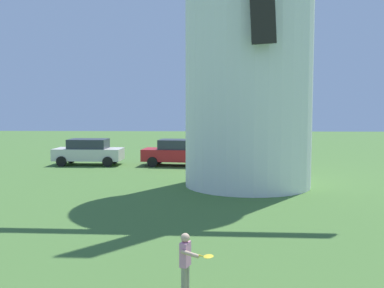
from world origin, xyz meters
TOP-DOWN VIEW (x-y plane):
  - windmill at (2.39, 16.72)m, footprint 9.89×6.27m
  - player_far at (0.25, 5.16)m, footprint 0.67×0.65m
  - parked_car_cream at (-6.55, 23.39)m, footprint 4.08×1.96m
  - parked_car_red at (-0.98, 23.18)m, footprint 4.62×2.27m
  - parked_car_silver at (4.00, 23.07)m, footprint 4.27×2.26m

SIDE VIEW (x-z plane):
  - player_far at x=0.25m, z-range 0.08..1.23m
  - parked_car_cream at x=-6.55m, z-range 0.03..1.59m
  - parked_car_silver at x=4.00m, z-range 0.03..1.59m
  - parked_car_red at x=-0.98m, z-range 0.03..1.59m
  - windmill at x=2.39m, z-range -0.29..15.37m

